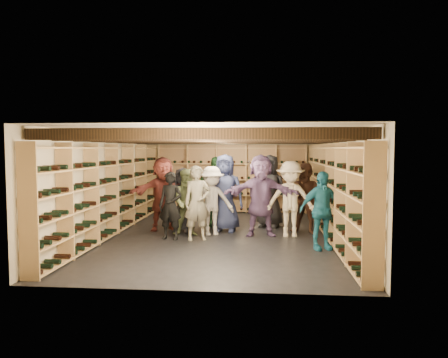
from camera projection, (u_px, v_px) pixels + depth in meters
name	position (u px, v px, depth m)	size (l,w,h in m)	color
ground	(220.00, 236.00, 10.22)	(8.00, 8.00, 0.00)	black
walls	(220.00, 185.00, 10.13)	(5.52, 8.02, 2.40)	beige
ceiling	(220.00, 133.00, 10.05)	(5.50, 8.00, 0.01)	beige
ceiling_joists	(220.00, 139.00, 10.06)	(5.40, 7.12, 0.18)	black
wine_rack_left	(112.00, 189.00, 10.37)	(0.32, 7.50, 2.15)	#A78351
wine_rack_right	(332.00, 191.00, 9.91)	(0.32, 7.50, 2.15)	#A78351
wine_rack_back	(232.00, 179.00, 13.95)	(4.70, 0.30, 2.15)	#A78351
crate_stack_left	(183.00, 216.00, 11.59)	(0.59, 0.50, 0.51)	tan
crate_stack_right	(215.00, 212.00, 12.89)	(0.51, 0.35, 0.34)	tan
crate_loose	(222.00, 216.00, 12.62)	(0.50, 0.33, 0.17)	tan
person_0	(183.00, 200.00, 10.70)	(0.77, 0.50, 1.57)	black
person_1	(170.00, 206.00, 9.77)	(0.56, 0.36, 1.52)	black
person_2	(188.00, 202.00, 10.18)	(0.76, 0.59, 1.56)	#57633C
person_3	(290.00, 199.00, 10.07)	(1.13, 0.65, 1.75)	beige
person_4	(321.00, 210.00, 8.78)	(0.93, 0.39, 1.59)	#1C6781
person_5	(163.00, 193.00, 10.89)	(1.70, 0.54, 1.83)	brown
person_6	(225.00, 193.00, 10.71)	(0.93, 0.60, 1.90)	#232A4E
person_7	(197.00, 203.00, 9.68)	(0.61, 0.40, 1.66)	gray
person_8	(306.00, 199.00, 10.41)	(0.82, 0.64, 1.69)	#4F2F21
person_9	(212.00, 201.00, 10.27)	(1.05, 0.60, 1.62)	#A7A19A
person_10	(215.00, 191.00, 11.47)	(1.07, 0.45, 1.83)	#244F27
person_11	(261.00, 195.00, 10.18)	(1.76, 0.56, 1.90)	slate
person_12	(269.00, 191.00, 11.34)	(0.92, 0.60, 1.88)	#2E2E32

